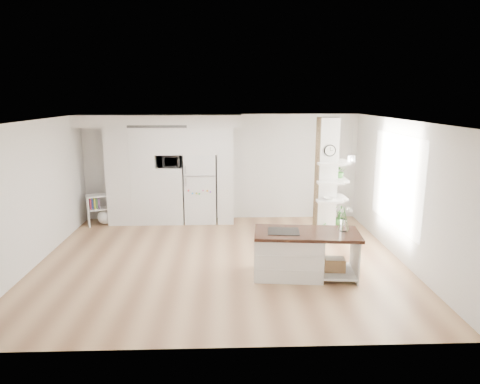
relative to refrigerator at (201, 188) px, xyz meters
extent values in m
cube|color=tan|center=(0.53, -2.68, -0.88)|extent=(7.00, 6.00, 0.01)
cube|color=white|center=(0.53, -2.68, 1.82)|extent=(7.00, 6.00, 0.04)
cube|color=silver|center=(0.53, 0.32, 0.47)|extent=(7.00, 0.04, 2.70)
cube|color=silver|center=(0.53, -5.68, 0.47)|extent=(7.00, 0.04, 2.70)
cube|color=silver|center=(-2.98, -2.68, 0.47)|extent=(0.04, 6.00, 2.70)
cube|color=silver|center=(4.03, -2.68, 0.47)|extent=(0.04, 6.00, 2.70)
cube|color=white|center=(-1.68, -0.01, 0.32)|extent=(1.20, 0.65, 2.40)
cube|color=white|center=(-0.75, -0.01, -0.17)|extent=(0.65, 0.65, 1.42)
cube|color=white|center=(-0.75, -0.01, 1.20)|extent=(0.65, 0.65, 0.65)
cube|color=white|center=(0.00, -0.01, 1.20)|extent=(0.85, 0.65, 0.65)
cube|color=white|center=(0.62, -0.01, 0.32)|extent=(0.40, 0.65, 2.40)
cube|color=silver|center=(-0.97, -0.03, 1.67)|extent=(4.00, 0.70, 0.30)
cube|color=#262626|center=(-0.97, -0.37, 1.56)|extent=(1.40, 0.04, 0.06)
cube|color=white|center=(0.00, 0.00, 0.00)|extent=(0.78, 0.66, 1.75)
cube|color=#B2B2B7|center=(0.00, -0.34, 0.36)|extent=(0.78, 0.01, 0.03)
cube|color=silver|center=(2.82, -1.48, 0.47)|extent=(0.40, 0.40, 2.70)
cube|color=#997F56|center=(2.61, -1.48, 0.47)|extent=(0.02, 0.40, 2.70)
cube|color=#997F56|center=(2.82, -1.27, 0.47)|extent=(0.40, 0.02, 2.70)
cylinder|color=black|center=(2.82, -1.69, 1.14)|extent=(0.25, 0.03, 0.25)
cylinder|color=white|center=(2.82, -1.71, 1.14)|extent=(0.21, 0.01, 0.21)
plane|color=white|center=(4.00, -2.38, 0.62)|extent=(0.00, 2.40, 2.40)
cylinder|color=white|center=(2.23, -2.53, 1.24)|extent=(0.12, 0.12, 0.10)
cube|color=white|center=(1.72, -3.45, -0.49)|extent=(1.25, 0.89, 0.76)
cube|color=white|center=(2.58, -3.54, -0.78)|extent=(0.71, 0.83, 0.04)
cube|color=white|center=(2.89, -3.57, -0.49)|extent=(0.11, 0.77, 0.76)
cube|color=#34190F|center=(2.04, -3.49, -0.08)|extent=(1.90, 1.04, 0.05)
cube|color=black|center=(1.63, -3.45, -0.05)|extent=(0.59, 0.51, 0.01)
cube|color=olive|center=(2.54, -3.54, -0.64)|extent=(0.39, 0.31, 0.23)
cylinder|color=white|center=(2.68, -3.46, 0.05)|extent=(0.12, 0.12, 0.22)
cube|color=white|center=(-2.76, -0.30, -0.49)|extent=(0.17, 0.35, 0.76)
cube|color=white|center=(-2.19, -0.06, -0.49)|extent=(0.17, 0.35, 0.76)
cube|color=white|center=(-2.48, -0.18, -0.13)|extent=(0.74, 0.59, 0.03)
cube|color=white|center=(-2.48, -0.18, -0.46)|extent=(0.71, 0.58, 0.03)
sphere|color=white|center=(-2.39, -0.15, -0.69)|extent=(0.37, 0.37, 0.37)
imported|color=#387B31|center=(2.71, -1.70, -0.65)|extent=(0.31, 0.28, 0.45)
imported|color=#387B31|center=(3.41, -0.56, -0.62)|extent=(0.32, 0.32, 0.51)
imported|color=#2D2D2D|center=(-0.75, -0.06, 0.69)|extent=(0.54, 0.37, 0.30)
imported|color=#387B31|center=(3.15, -1.38, 0.65)|extent=(0.27, 0.23, 0.30)
imported|color=white|center=(2.82, -1.78, 0.13)|extent=(0.22, 0.22, 0.05)
camera|label=1|loc=(0.62, -10.56, 2.25)|focal=32.00mm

